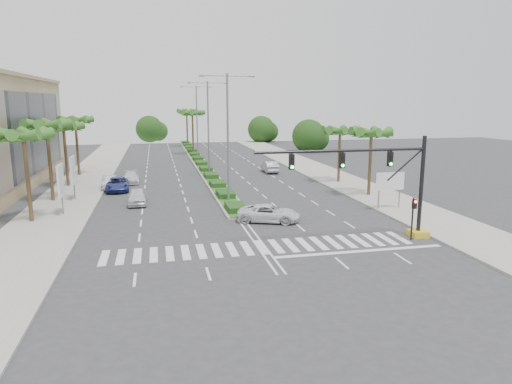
% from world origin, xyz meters
% --- Properties ---
extents(ground, '(160.00, 160.00, 0.00)m').
position_xyz_m(ground, '(0.00, 0.00, 0.00)').
color(ground, '#333335').
rests_on(ground, ground).
extents(footpath_right, '(6.00, 120.00, 0.15)m').
position_xyz_m(footpath_right, '(15.20, 20.00, 0.07)').
color(footpath_right, gray).
rests_on(footpath_right, ground).
extents(footpath_left, '(6.00, 120.00, 0.15)m').
position_xyz_m(footpath_left, '(-15.20, 20.00, 0.07)').
color(footpath_left, gray).
rests_on(footpath_left, ground).
extents(median, '(2.20, 75.00, 0.20)m').
position_xyz_m(median, '(0.00, 45.00, 0.10)').
color(median, gray).
rests_on(median, ground).
extents(median_grass, '(1.80, 75.00, 0.04)m').
position_xyz_m(median_grass, '(0.00, 45.00, 0.22)').
color(median_grass, '#305E20').
rests_on(median_grass, median).
extents(signal_gantry, '(12.60, 1.20, 7.20)m').
position_xyz_m(signal_gantry, '(9.27, -0.00, 3.46)').
color(signal_gantry, gold).
rests_on(signal_gantry, ground).
extents(pedestrian_signal, '(0.28, 0.36, 3.00)m').
position_xyz_m(pedestrian_signal, '(10.60, -0.68, 2.04)').
color(pedestrian_signal, black).
rests_on(pedestrian_signal, ground).
extents(direction_sign, '(2.70, 0.11, 3.40)m').
position_xyz_m(direction_sign, '(13.50, 7.99, 2.45)').
color(direction_sign, slate).
rests_on(direction_sign, ground).
extents(billboard_near, '(0.18, 2.10, 4.35)m').
position_xyz_m(billboard_near, '(-14.50, 12.00, 2.96)').
color(billboard_near, slate).
rests_on(billboard_near, ground).
extents(billboard_far, '(0.18, 2.10, 4.35)m').
position_xyz_m(billboard_far, '(-14.50, 18.00, 2.96)').
color(billboard_far, slate).
rests_on(billboard_far, ground).
extents(palm_left_near, '(4.57, 4.68, 7.55)m').
position_xyz_m(palm_left_near, '(-16.50, 10.00, 6.69)').
color(palm_left_near, brown).
rests_on(palm_left_near, ground).
extents(palm_left_mid, '(4.57, 4.68, 7.95)m').
position_xyz_m(palm_left_mid, '(-16.50, 18.00, 7.08)').
color(palm_left_mid, brown).
rests_on(palm_left_mid, ground).
extents(palm_left_far, '(4.57, 4.68, 7.35)m').
position_xyz_m(palm_left_far, '(-16.50, 26.00, 6.50)').
color(palm_left_far, brown).
rests_on(palm_left_far, ground).
extents(palm_left_end, '(4.57, 4.68, 7.75)m').
position_xyz_m(palm_left_end, '(-16.50, 34.00, 6.88)').
color(palm_left_end, brown).
rests_on(palm_left_end, ground).
extents(palm_right_near, '(4.57, 4.68, 7.05)m').
position_xyz_m(palm_right_near, '(14.50, 14.00, 6.20)').
color(palm_right_near, brown).
rests_on(palm_right_near, ground).
extents(palm_right_far, '(4.57, 4.68, 6.75)m').
position_xyz_m(palm_right_far, '(14.50, 22.00, 5.91)').
color(palm_right_far, brown).
rests_on(palm_right_far, ground).
extents(palm_median_a, '(4.57, 4.68, 8.05)m').
position_xyz_m(palm_median_a, '(0.00, 55.00, 7.17)').
color(palm_median_a, brown).
rests_on(palm_median_a, ground).
extents(palm_median_b, '(4.57, 4.68, 8.05)m').
position_xyz_m(palm_median_b, '(0.00, 70.00, 7.17)').
color(palm_median_b, brown).
rests_on(palm_median_b, ground).
extents(streetlight_near, '(5.10, 0.25, 12.00)m').
position_xyz_m(streetlight_near, '(0.00, 14.00, 6.81)').
color(streetlight_near, slate).
rests_on(streetlight_near, ground).
extents(streetlight_mid, '(5.10, 0.25, 12.00)m').
position_xyz_m(streetlight_mid, '(0.00, 30.00, 6.81)').
color(streetlight_mid, slate).
rests_on(streetlight_mid, ground).
extents(streetlight_far, '(5.10, 0.25, 12.00)m').
position_xyz_m(streetlight_far, '(0.00, 46.00, 6.81)').
color(streetlight_far, slate).
rests_on(streetlight_far, ground).
extents(car_parked_a, '(1.73, 4.26, 1.45)m').
position_xyz_m(car_parked_a, '(-8.50, 15.11, 0.72)').
color(car_parked_a, silver).
rests_on(car_parked_a, ground).
extents(car_parked_b, '(1.68, 4.35, 1.41)m').
position_xyz_m(car_parked_b, '(-11.80, 23.77, 0.71)').
color(car_parked_b, '#B0B1B6').
rests_on(car_parked_b, ground).
extents(car_parked_c, '(2.72, 5.29, 1.43)m').
position_xyz_m(car_parked_c, '(-10.86, 22.41, 0.71)').
color(car_parked_c, navy).
rests_on(car_parked_c, ground).
extents(car_parked_d, '(2.00, 4.49, 1.28)m').
position_xyz_m(car_parked_d, '(-9.64, 27.18, 0.64)').
color(car_parked_d, silver).
rests_on(car_parked_d, ground).
extents(car_crossing, '(5.47, 3.92, 1.38)m').
position_xyz_m(car_crossing, '(2.08, 6.29, 0.69)').
color(car_crossing, white).
rests_on(car_crossing, ground).
extents(car_right, '(1.75, 4.74, 1.55)m').
position_xyz_m(car_right, '(8.50, 31.68, 0.77)').
color(car_right, '#A7A7AB').
rests_on(car_right, ground).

